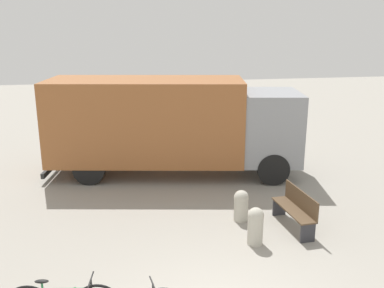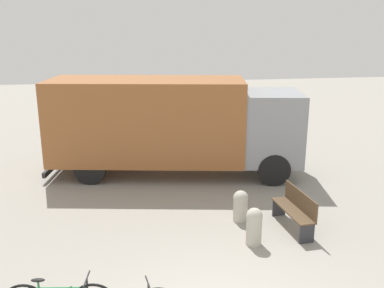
# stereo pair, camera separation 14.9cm
# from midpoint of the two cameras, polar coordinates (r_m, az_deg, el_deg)

# --- Properties ---
(delivery_truck) EXTENTS (8.07, 3.55, 3.03)m
(delivery_truck) POSITION_cam_midpoint_polar(r_m,az_deg,el_deg) (13.38, -3.23, 2.91)
(delivery_truck) COLOR #99592D
(delivery_truck) RESTS_ON ground
(park_bench) EXTENTS (0.51, 1.57, 0.92)m
(park_bench) POSITION_cam_midpoint_polar(r_m,az_deg,el_deg) (10.40, 13.32, -8.31)
(park_bench) COLOR brown
(park_bench) RESTS_ON ground
(bollard_near_bench) EXTENTS (0.36, 0.36, 0.85)m
(bollard_near_bench) POSITION_cam_midpoint_polar(r_m,az_deg,el_deg) (9.52, 8.01, -10.59)
(bollard_near_bench) COLOR #B2AD9E
(bollard_near_bench) RESTS_ON ground
(bollard_far_bench) EXTENTS (0.37, 0.37, 0.78)m
(bollard_far_bench) POSITION_cam_midpoint_polar(r_m,az_deg,el_deg) (10.56, 6.16, -8.03)
(bollard_far_bench) COLOR #B2AD9E
(bollard_far_bench) RESTS_ON ground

